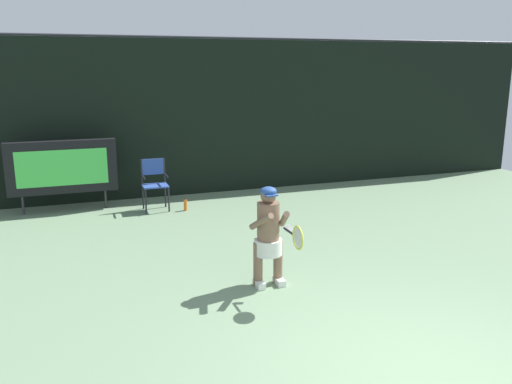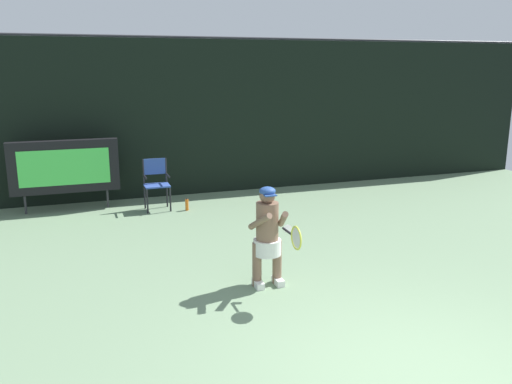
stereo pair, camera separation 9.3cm
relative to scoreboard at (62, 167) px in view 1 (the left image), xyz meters
The scene contains 6 objects.
backdrop_screen 3.45m from the scoreboard, 11.37° to the left, with size 18.00×0.12×3.66m.
scoreboard is the anchor object (origin of this frame).
umpire_chair 1.91m from the scoreboard, 15.78° to the right, with size 0.52×0.44×1.08m.
water_bottle 2.66m from the scoreboard, 18.77° to the right, with size 0.07×0.07×0.27m.
tennis_player 5.72m from the scoreboard, 62.42° to the right, with size 0.53×0.61×1.41m.
tennis_racket 6.37m from the scoreboard, 64.12° to the right, with size 0.03×0.60×0.31m.
Camera 1 is at (-3.15, -3.74, 3.02)m, focal length 37.31 mm.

